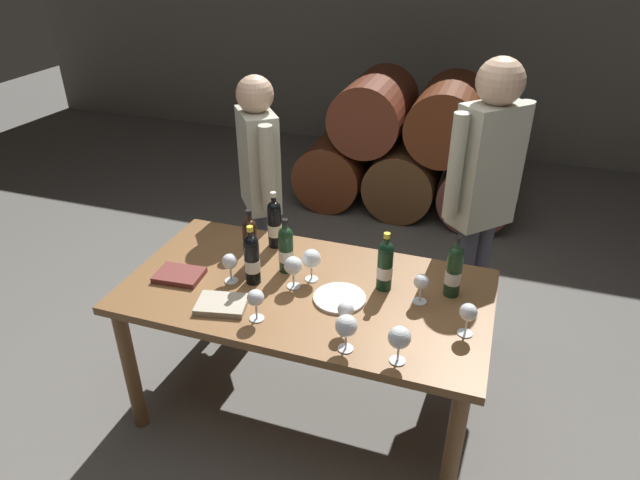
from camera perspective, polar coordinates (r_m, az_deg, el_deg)
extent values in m
plane|color=#66635E|center=(3.12, -1.23, -16.46)|extent=(14.00, 14.00, 0.00)
cube|color=slate|center=(6.33, 12.60, 21.35)|extent=(10.00, 0.24, 2.80)
cylinder|color=#622D16|center=(5.21, 1.94, 7.70)|extent=(0.60, 0.90, 0.60)
cylinder|color=brown|center=(5.08, 8.80, 6.76)|extent=(0.60, 0.90, 0.60)
cylinder|color=brown|center=(5.02, 15.89, 5.68)|extent=(0.60, 0.90, 0.60)
cylinder|color=maroon|center=(4.95, 5.63, 13.09)|extent=(0.60, 0.90, 0.60)
cylinder|color=#622B15|center=(4.85, 13.03, 12.14)|extent=(0.60, 0.90, 0.60)
cube|color=brown|center=(2.64, -1.40, -5.26)|extent=(1.70, 0.90, 0.04)
cylinder|color=brown|center=(2.93, -18.75, -12.46)|extent=(0.07, 0.07, 0.72)
cylinder|color=brown|center=(2.50, 13.33, -20.55)|extent=(0.07, 0.07, 0.72)
cylinder|color=brown|center=(3.42, -11.28, -4.45)|extent=(0.07, 0.07, 0.72)
cylinder|color=brown|center=(3.07, 15.15, -9.59)|extent=(0.07, 0.07, 0.72)
cylinder|color=#19381E|center=(2.70, -3.47, -1.33)|extent=(0.07, 0.07, 0.20)
sphere|color=#19381E|center=(2.65, -3.54, 0.61)|extent=(0.07, 0.07, 0.07)
cylinder|color=#19381E|center=(2.64, -3.55, 1.09)|extent=(0.03, 0.03, 0.06)
cylinder|color=black|center=(2.62, -3.58, 1.90)|extent=(0.03, 0.03, 0.02)
cylinder|color=silver|center=(2.71, -3.46, -1.51)|extent=(0.07, 0.07, 0.06)
cylinder|color=black|center=(2.58, 6.62, -3.00)|extent=(0.07, 0.07, 0.20)
sphere|color=black|center=(2.53, 6.76, -0.93)|extent=(0.07, 0.07, 0.07)
cylinder|color=black|center=(2.52, 6.80, -0.42)|extent=(0.03, 0.03, 0.06)
cylinder|color=gold|center=(2.49, 6.85, 0.45)|extent=(0.03, 0.03, 0.02)
cylinder|color=silver|center=(2.59, 6.61, -3.19)|extent=(0.07, 0.07, 0.06)
cylinder|color=#19381E|center=(2.59, 13.44, -3.48)|extent=(0.07, 0.07, 0.21)
sphere|color=#19381E|center=(2.54, 13.73, -1.37)|extent=(0.07, 0.07, 0.07)
cylinder|color=#19381E|center=(2.52, 13.81, -0.84)|extent=(0.03, 0.03, 0.07)
cylinder|color=black|center=(2.50, 13.93, 0.06)|extent=(0.03, 0.03, 0.02)
cylinder|color=silver|center=(2.60, 13.42, -3.67)|extent=(0.07, 0.07, 0.06)
cylinder|color=black|center=(2.76, -7.07, -0.64)|extent=(0.07, 0.07, 0.21)
sphere|color=black|center=(2.70, -7.22, 1.42)|extent=(0.07, 0.07, 0.07)
cylinder|color=black|center=(2.69, -7.26, 1.94)|extent=(0.03, 0.03, 0.07)
cylinder|color=black|center=(2.67, -7.32, 2.80)|extent=(0.03, 0.03, 0.02)
cylinder|color=silver|center=(2.76, -7.06, -0.83)|extent=(0.07, 0.07, 0.06)
cylinder|color=black|center=(2.91, -4.64, 1.27)|extent=(0.07, 0.07, 0.22)
sphere|color=black|center=(2.86, -4.73, 3.29)|extent=(0.07, 0.07, 0.07)
cylinder|color=black|center=(2.85, -4.76, 3.80)|extent=(0.03, 0.03, 0.07)
cylinder|color=silver|center=(2.83, -4.79, 4.64)|extent=(0.03, 0.03, 0.02)
cylinder|color=silver|center=(2.92, -4.63, 1.08)|extent=(0.07, 0.07, 0.07)
cylinder|color=black|center=(2.63, -6.92, -2.35)|extent=(0.07, 0.07, 0.21)
sphere|color=black|center=(2.57, -7.07, -0.26)|extent=(0.07, 0.07, 0.07)
cylinder|color=black|center=(2.56, -7.10, 0.26)|extent=(0.03, 0.03, 0.07)
cylinder|color=gold|center=(2.54, -7.16, 1.14)|extent=(0.03, 0.03, 0.02)
cylinder|color=silver|center=(2.63, -6.90, -2.54)|extent=(0.07, 0.07, 0.06)
cylinder|color=white|center=(2.68, -0.96, -3.99)|extent=(0.06, 0.06, 0.00)
cylinder|color=white|center=(2.66, -0.97, -3.27)|extent=(0.01, 0.01, 0.07)
sphere|color=white|center=(2.62, -0.98, -1.88)|extent=(0.09, 0.09, 0.09)
cylinder|color=white|center=(2.57, 10.11, -6.19)|extent=(0.06, 0.06, 0.00)
cylinder|color=white|center=(2.55, 10.18, -5.46)|extent=(0.01, 0.01, 0.07)
sphere|color=white|center=(2.51, 10.32, -4.20)|extent=(0.07, 0.07, 0.07)
cylinder|color=white|center=(2.45, -6.45, -7.95)|extent=(0.06, 0.06, 0.00)
cylinder|color=white|center=(2.42, -6.50, -7.21)|extent=(0.01, 0.01, 0.07)
sphere|color=white|center=(2.38, -6.60, -5.88)|extent=(0.07, 0.07, 0.07)
cylinder|color=white|center=(2.43, 14.56, -9.19)|extent=(0.06, 0.06, 0.00)
cylinder|color=white|center=(2.41, 14.68, -8.44)|extent=(0.01, 0.01, 0.07)
sphere|color=white|center=(2.37, 14.89, -7.12)|extent=(0.07, 0.07, 0.07)
cylinder|color=white|center=(2.28, 2.63, -11.00)|extent=(0.06, 0.06, 0.00)
cylinder|color=white|center=(2.26, 2.65, -10.23)|extent=(0.01, 0.01, 0.07)
sphere|color=white|center=(2.21, 2.70, -8.73)|extent=(0.09, 0.09, 0.09)
cylinder|color=white|center=(2.25, 7.90, -12.09)|extent=(0.06, 0.06, 0.00)
cylinder|color=white|center=(2.22, 7.97, -11.32)|extent=(0.01, 0.01, 0.07)
sphere|color=white|center=(2.17, 8.11, -9.81)|extent=(0.09, 0.09, 0.09)
cylinder|color=white|center=(2.37, 2.58, -9.15)|extent=(0.06, 0.06, 0.00)
cylinder|color=white|center=(2.35, 2.60, -8.39)|extent=(0.01, 0.01, 0.07)
sphere|color=white|center=(2.31, 2.64, -7.09)|extent=(0.07, 0.07, 0.07)
cylinder|color=white|center=(2.70, -9.01, -4.12)|extent=(0.06, 0.06, 0.00)
cylinder|color=white|center=(2.68, -9.08, -3.41)|extent=(0.01, 0.01, 0.07)
sphere|color=white|center=(2.64, -9.20, -2.16)|extent=(0.07, 0.07, 0.07)
cylinder|color=white|center=(2.63, -2.70, -4.71)|extent=(0.06, 0.06, 0.00)
cylinder|color=white|center=(2.61, -2.72, -3.99)|extent=(0.01, 0.01, 0.07)
sphere|color=white|center=(2.57, -2.76, -2.62)|extent=(0.09, 0.09, 0.09)
cube|color=#B2A893|center=(2.53, -9.98, -6.48)|extent=(0.25, 0.20, 0.03)
cube|color=brown|center=(2.77, -14.15, -3.49)|extent=(0.23, 0.18, 0.03)
cylinder|color=white|center=(2.55, 2.01, -5.94)|extent=(0.24, 0.24, 0.01)
cylinder|color=#383842|center=(3.35, 15.54, -4.46)|extent=(0.11, 0.11, 0.85)
cylinder|color=#383842|center=(3.29, 14.11, -5.00)|extent=(0.11, 0.11, 0.85)
cube|color=#B2B29E|center=(2.98, 16.67, 7.25)|extent=(0.35, 0.36, 0.64)
cylinder|color=#B2B29E|center=(3.11, 19.62, 8.36)|extent=(0.08, 0.08, 0.54)
cylinder|color=#B2B29E|center=(2.83, 13.64, 7.20)|extent=(0.08, 0.08, 0.54)
sphere|color=tan|center=(2.85, 17.93, 15.13)|extent=(0.23, 0.23, 0.23)
cylinder|color=#383842|center=(3.61, -5.89, -1.57)|extent=(0.11, 0.11, 0.77)
cylinder|color=#383842|center=(3.52, -5.48, -2.46)|extent=(0.11, 0.11, 0.77)
cube|color=#B2B29E|center=(3.27, -6.27, 8.07)|extent=(0.34, 0.36, 0.58)
cylinder|color=#B2B29E|center=(3.45, -7.10, 9.72)|extent=(0.08, 0.08, 0.49)
cylinder|color=#B2B29E|center=(3.06, -5.40, 7.22)|extent=(0.08, 0.08, 0.49)
sphere|color=tan|center=(3.15, -6.66, 14.55)|extent=(0.21, 0.21, 0.21)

